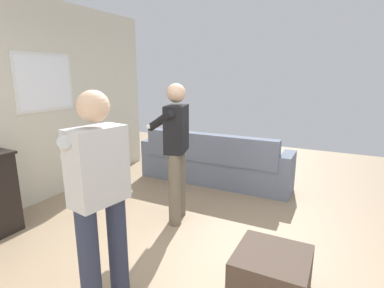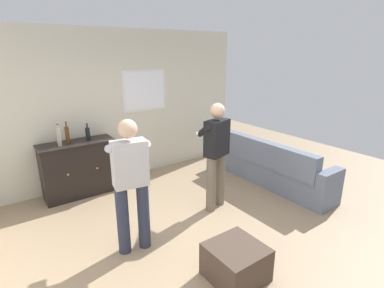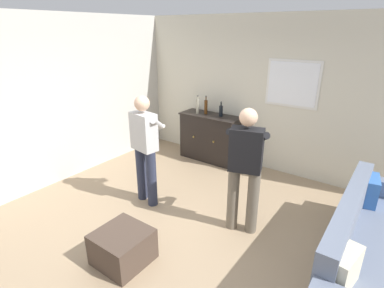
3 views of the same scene
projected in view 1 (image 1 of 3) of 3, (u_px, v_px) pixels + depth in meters
ground at (197, 259)px, 2.95m from camera, size 10.40×10.40×0.00m
wall_back_with_window at (10, 104)px, 3.81m from camera, size 5.20×0.15×2.80m
couch at (213, 164)px, 4.93m from camera, size 0.57×2.53×0.87m
ottoman at (271, 276)px, 2.41m from camera, size 0.58×0.58×0.39m
person_standing_left at (99, 194)px, 2.15m from camera, size 0.55×0.50×1.68m
person_standing_right at (176, 147)px, 3.56m from camera, size 0.53×0.52×1.68m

